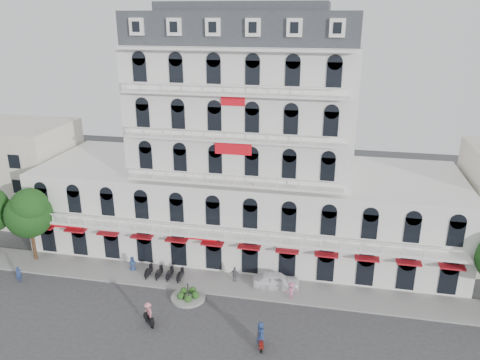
% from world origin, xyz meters
% --- Properties ---
extents(ground, '(120.00, 120.00, 0.00)m').
position_xyz_m(ground, '(0.00, 0.00, 0.00)').
color(ground, '#38383A').
rests_on(ground, ground).
extents(sidewalk, '(53.00, 4.00, 0.16)m').
position_xyz_m(sidewalk, '(0.00, 9.00, 0.08)').
color(sidewalk, gray).
rests_on(sidewalk, ground).
extents(main_building, '(45.00, 15.00, 25.80)m').
position_xyz_m(main_building, '(0.00, 18.00, 9.96)').
color(main_building, silver).
rests_on(main_building, ground).
extents(flank_building_west, '(14.00, 10.00, 12.00)m').
position_xyz_m(flank_building_west, '(-30.00, 20.00, 6.00)').
color(flank_building_west, beige).
rests_on(flank_building_west, ground).
extents(traffic_island, '(3.20, 3.20, 1.60)m').
position_xyz_m(traffic_island, '(-3.00, 6.00, 0.26)').
color(traffic_island, gray).
rests_on(traffic_island, ground).
extents(parked_scooter_row, '(4.40, 1.80, 1.10)m').
position_xyz_m(parked_scooter_row, '(-6.35, 8.80, 0.00)').
color(parked_scooter_row, black).
rests_on(parked_scooter_row, ground).
extents(tree_west_inner, '(4.76, 4.76, 8.25)m').
position_xyz_m(tree_west_inner, '(-20.95, 9.48, 5.68)').
color(tree_west_inner, '#382314').
rests_on(tree_west_inner, ground).
extents(parked_car, '(4.69, 2.40, 1.53)m').
position_xyz_m(parked_car, '(4.68, 9.50, 0.76)').
color(parked_car, white).
rests_on(parked_car, ground).
extents(rider_east, '(0.82, 1.67, 2.35)m').
position_xyz_m(rider_east, '(4.59, 0.74, 1.20)').
color(rider_east, maroon).
rests_on(rider_east, ground).
extents(rider_center, '(1.33, 1.29, 2.17)m').
position_xyz_m(rider_center, '(-5.07, 1.65, 1.14)').
color(rider_center, black).
rests_on(rider_center, ground).
extents(pedestrian_left, '(0.94, 0.85, 1.61)m').
position_xyz_m(pedestrian_left, '(-10.00, 9.50, 0.81)').
color(pedestrian_left, navy).
rests_on(pedestrian_left, ground).
extents(pedestrian_mid, '(1.06, 0.61, 1.69)m').
position_xyz_m(pedestrian_mid, '(0.63, 9.50, 0.85)').
color(pedestrian_mid, '#5D5D64').
rests_on(pedestrian_mid, ground).
extents(pedestrian_right, '(1.24, 0.86, 1.76)m').
position_xyz_m(pedestrian_right, '(6.27, 7.78, 0.88)').
color(pedestrian_right, '#BC638A').
rests_on(pedestrian_right, ground).
extents(pedestrian_far, '(0.60, 0.70, 1.63)m').
position_xyz_m(pedestrian_far, '(-20.00, 5.39, 0.82)').
color(pedestrian_far, navy).
rests_on(pedestrian_far, ground).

